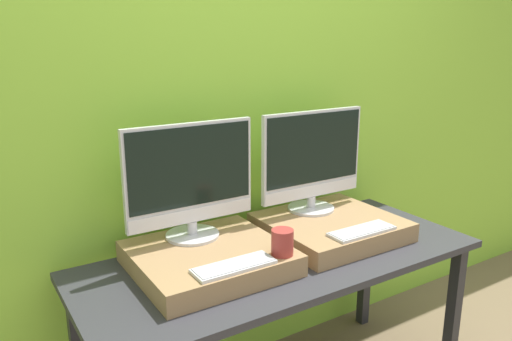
# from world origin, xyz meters

# --- Properties ---
(wall_back) EXTENTS (8.00, 0.04, 2.60)m
(wall_back) POSITION_xyz_m (0.00, 0.76, 1.30)
(wall_back) COLOR #8CC638
(wall_back) RESTS_ON ground_plane
(workbench) EXTENTS (1.66, 0.69, 0.71)m
(workbench) POSITION_xyz_m (0.00, 0.34, 0.64)
(workbench) COLOR #2D2D33
(workbench) RESTS_ON ground_plane
(wooden_riser_left) EXTENTS (0.56, 0.52, 0.08)m
(wooden_riser_left) POSITION_xyz_m (-0.30, 0.40, 0.75)
(wooden_riser_left) COLOR #99754C
(wooden_riser_left) RESTS_ON workbench
(monitor_left) EXTENTS (0.54, 0.22, 0.46)m
(monitor_left) POSITION_xyz_m (-0.30, 0.54, 1.03)
(monitor_left) COLOR silver
(monitor_left) RESTS_ON wooden_riser_left
(keyboard_left) EXTENTS (0.30, 0.10, 0.01)m
(keyboard_left) POSITION_xyz_m (-0.30, 0.20, 0.80)
(keyboard_left) COLOR silver
(keyboard_left) RESTS_ON wooden_riser_left
(mug) EXTENTS (0.08, 0.08, 0.10)m
(mug) POSITION_xyz_m (-0.10, 0.20, 0.84)
(mug) COLOR #9E332D
(mug) RESTS_ON wooden_riser_left
(wooden_riser_right) EXTENTS (0.56, 0.52, 0.08)m
(wooden_riser_right) POSITION_xyz_m (0.30, 0.40, 0.75)
(wooden_riser_right) COLOR #99754C
(wooden_riser_right) RESTS_ON workbench
(monitor_right) EXTENTS (0.54, 0.22, 0.46)m
(monitor_right) POSITION_xyz_m (0.30, 0.54, 1.03)
(monitor_right) COLOR silver
(monitor_right) RESTS_ON wooden_riser_right
(keyboard_right) EXTENTS (0.30, 0.10, 0.01)m
(keyboard_right) POSITION_xyz_m (0.30, 0.20, 0.80)
(keyboard_right) COLOR silver
(keyboard_right) RESTS_ON wooden_riser_right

